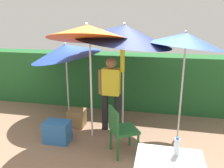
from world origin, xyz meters
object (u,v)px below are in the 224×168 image
Objects in this scene: umbrella_rainbow at (124,34)px; person_vendor at (111,89)px; umbrella_navy at (186,40)px; crate_cardboard at (77,118)px; umbrella_orange at (88,32)px; folding_table at (169,167)px; chair_plastic at (120,128)px; cooler_box at (57,132)px; bottle_water at (177,147)px; umbrella_yellow at (65,51)px.

umbrella_rainbow reaches higher than person_vendor.
umbrella_navy is 5.95× the size of crate_cardboard.
umbrella_orange is 3.04× the size of folding_table.
umbrella_navy reaches higher than folding_table.
chair_plastic reaches higher than folding_table.
cooler_box is 2.09× the size of bottle_water.
bottle_water reaches higher than chair_plastic.
chair_plastic is at bearing -83.29° from umbrella_rainbow.
cooler_box is 1.34× the size of crate_cardboard.
crate_cardboard is (-0.45, 0.38, -1.93)m from umbrella_orange.
crate_cardboard is at bearing 141.95° from chair_plastic.
person_vendor is at bearing -2.61° from crate_cardboard.
umbrella_navy is 2.46m from folding_table.
bottle_water is (2.45, -2.49, -0.75)m from umbrella_yellow.
umbrella_rainbow is 0.74m from umbrella_orange.
umbrella_yellow is at bearing 137.63° from chair_plastic.
umbrella_navy is at bearing 84.50° from bottle_water.
person_vendor is at bearing -160.56° from umbrella_rainbow.
folding_table is at bearing -97.29° from umbrella_navy.
umbrella_yellow is 5.21× the size of crate_cardboard.
bottle_water is at bearing -29.28° from cooler_box.
chair_plastic is (1.58, -1.44, -1.12)m from umbrella_yellow.
umbrella_navy reaches higher than chair_plastic.
umbrella_yellow is at bearing 134.49° from bottle_water.
umbrella_orange is at bearing -144.80° from umbrella_rainbow.
umbrella_orange is 2.02m from crate_cardboard.
person_vendor is 1.10m from crate_cardboard.
person_vendor is at bearing 37.24° from cooler_box.
crate_cardboard is at bearing 136.01° from bottle_water.
chair_plastic reaches higher than cooler_box.
umbrella_rainbow is at bearing -18.20° from umbrella_yellow.
umbrella_yellow is 2.44× the size of folding_table.
umbrella_rainbow is 9.83× the size of bottle_water.
umbrella_yellow is 1.59m from crate_cardboard.
bottle_water reaches higher than folding_table.
umbrella_yellow reaches higher than cooler_box.
folding_table is at bearing -47.78° from umbrella_yellow.
umbrella_yellow is at bearing 168.25° from umbrella_navy.
crate_cardboard is at bearing 177.39° from person_vendor.
person_vendor is at bearing -24.80° from umbrella_yellow.
person_vendor is 2.35× the size of folding_table.
person_vendor is (-1.41, -0.02, -1.05)m from umbrella_navy.
umbrella_yellow is 0.88× the size of umbrella_navy.
umbrella_navy is 4.46× the size of cooler_box.
chair_plastic is at bearing 124.04° from folding_table.
umbrella_navy is at bearing 40.20° from chair_plastic.
umbrella_rainbow reaches higher than crate_cardboard.
chair_plastic is 1.11× the size of folding_table.
umbrella_rainbow is 2.16m from crate_cardboard.
chair_plastic is (0.72, -0.53, -1.61)m from umbrella_orange.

